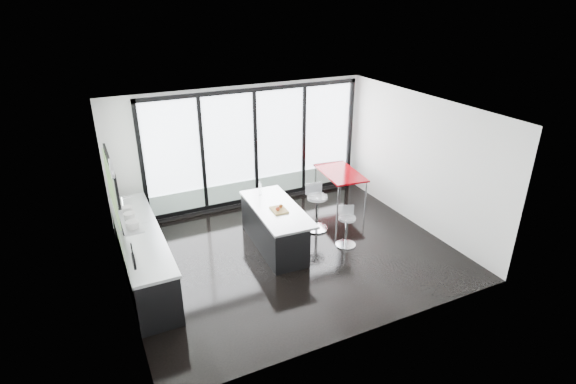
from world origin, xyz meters
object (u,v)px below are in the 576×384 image
bar_stool_near (346,231)px  red_table (340,187)px  island (273,227)px  bar_stool_far (317,213)px

bar_stool_near → red_table: bearing=83.5°
island → bar_stool_far: 1.12m
bar_stool_near → red_table: 2.08m
bar_stool_near → red_table: (0.97, 1.84, 0.06)m
island → red_table: (2.28, 1.22, -0.05)m
bar_stool_far → red_table: bearing=42.2°
bar_stool_far → red_table: size_ratio=0.55×
bar_stool_far → red_table: (1.18, 0.99, -0.01)m
island → bar_stool_far: size_ratio=2.68×
island → red_table: bearing=28.2°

